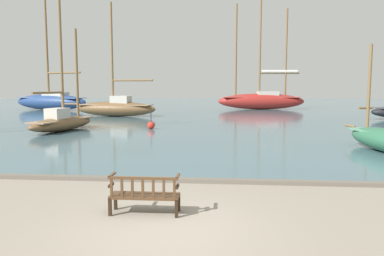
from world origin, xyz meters
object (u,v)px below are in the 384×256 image
at_px(sailboat_mid_starboard, 262,99).
at_px(sailboat_nearest_port, 62,120).
at_px(park_bench, 145,194).
at_px(channel_buoy, 151,125).
at_px(sailboat_mid_port, 51,100).
at_px(sailboat_nearest_starboard, 115,107).

relative_size(sailboat_mid_starboard, sailboat_nearest_port, 1.87).
distance_m(park_bench, channel_buoy, 16.79).
xyz_separation_m(sailboat_mid_port, channel_buoy, (16.16, -19.13, -0.91)).
distance_m(park_bench, sailboat_nearest_port, 17.43).
height_order(sailboat_mid_port, channel_buoy, sailboat_mid_port).
height_order(sailboat_mid_port, sailboat_nearest_port, sailboat_mid_port).
relative_size(sailboat_mid_port, sailboat_nearest_starboard, 1.45).
distance_m(sailboat_nearest_starboard, sailboat_nearest_port, 11.86).
bearing_deg(sailboat_nearest_port, channel_buoy, 14.07).
height_order(sailboat_nearest_starboard, channel_buoy, sailboat_nearest_starboard).
bearing_deg(sailboat_nearest_starboard, sailboat_mid_starboard, 39.38).
bearing_deg(park_bench, sailboat_nearest_starboard, 107.86).
height_order(sailboat_mid_port, sailboat_nearest_starboard, sailboat_mid_port).
bearing_deg(sailboat_mid_starboard, sailboat_mid_port, -171.74).
bearing_deg(sailboat_nearest_starboard, park_bench, -72.14).
bearing_deg(channel_buoy, park_bench, -79.27).
distance_m(sailboat_mid_starboard, sailboat_nearest_port, 28.62).
bearing_deg(sailboat_nearest_port, park_bench, -59.98).
bearing_deg(sailboat_mid_starboard, channel_buoy, -112.70).
relative_size(park_bench, channel_buoy, 1.33).
bearing_deg(sailboat_nearest_port, sailboat_mid_starboard, 58.01).
distance_m(sailboat_mid_port, channel_buoy, 25.06).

